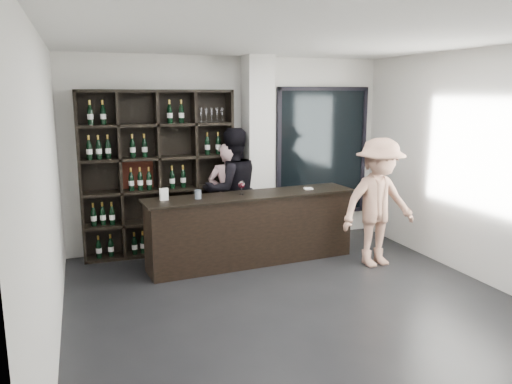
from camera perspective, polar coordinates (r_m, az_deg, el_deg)
name	(u,v)px	position (r m, az deg, el deg)	size (l,w,h in m)	color
floor	(303,311)	(5.66, 5.45, -13.43)	(5.00, 5.50, 0.01)	black
wine_shelf	(159,174)	(7.38, -11.08, 2.06)	(2.20, 0.35, 2.40)	black
structural_column	(258,153)	(7.61, 0.22, 4.44)	(0.40, 0.40, 2.90)	silver
glass_panel	(322,152)	(8.29, 7.55, 4.56)	(1.60, 0.08, 2.10)	black
tasting_counter	(252,228)	(6.98, -0.45, -4.18)	(2.99, 0.63, 0.98)	black
taster_pink	(228,197)	(7.50, -3.21, -0.56)	(0.60, 0.39, 1.64)	#CD9EA0
taster_black	(232,190)	(7.46, -2.77, 0.22)	(0.90, 0.70, 1.85)	black
customer	(379,203)	(7.00, 13.83, -1.20)	(1.14, 0.66, 1.77)	tan
wine_glass	(242,187)	(6.82, -1.67, 0.58)	(0.09, 0.09, 0.21)	white
spit_cup	(198,194)	(6.60, -6.65, -0.27)	(0.09, 0.09, 0.12)	#ABBCD3
napkin_stack	(308,189)	(7.25, 5.99, 0.39)	(0.11, 0.11, 0.02)	white
card_stand	(164,194)	(6.57, -10.48, -0.26)	(0.10, 0.05, 0.16)	white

